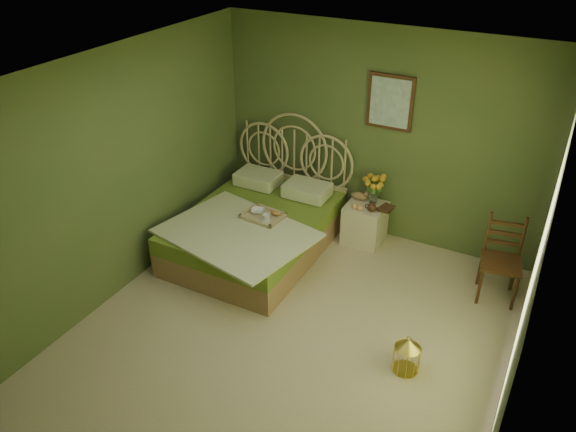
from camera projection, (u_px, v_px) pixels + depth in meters
The scene contains 14 objects.
floor at pixel (290, 334), 5.61m from camera, with size 4.50×4.50×0.00m, color beige.
ceiling at pixel (291, 78), 4.29m from camera, with size 4.50×4.50×0.00m, color silver.
wall_back at pixel (378, 137), 6.67m from camera, with size 4.00×4.00×0.00m, color #5B6535.
wall_left at pixel (118, 176), 5.75m from camera, with size 4.50×4.50×0.00m, color #5B6535.
wall_right at pixel (530, 288), 4.14m from camera, with size 4.50×4.50×0.00m, color #5B6535.
wall_art at pixel (390, 102), 6.37m from camera, with size 0.54×0.04×0.64m.
bed at pixel (257, 227), 6.79m from camera, with size 1.81×2.28×1.42m.
nightstand at pixel (366, 217), 6.93m from camera, with size 0.47×0.47×0.94m.
chair at pixel (504, 254), 5.92m from camera, with size 0.48×0.48×0.93m.
birdcage at pixel (407, 355), 5.11m from camera, with size 0.24×0.24×0.37m.
book_lower at pixel (381, 207), 6.78m from camera, with size 0.15×0.20×0.02m, color #381E0F.
book_upper at pixel (381, 206), 6.77m from camera, with size 0.15×0.21×0.02m, color #472819.
cereal_bowl at pixel (258, 211), 6.60m from camera, with size 0.16×0.16×0.04m, color white.
coffee_cup at pixel (266, 217), 6.44m from camera, with size 0.09×0.09×0.08m, color white.
Camera 1 is at (1.96, -3.76, 3.86)m, focal length 35.00 mm.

